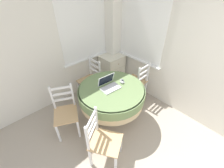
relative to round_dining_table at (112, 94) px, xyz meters
The scene contains 10 objects.
corner_room_shell 0.75m from the round_dining_table, 10.44° to the left, with size 4.23×4.91×2.55m.
round_dining_table is the anchor object (origin of this frame).
laptop 0.19m from the round_dining_table, 116.02° to the left, with size 0.35×0.28×0.22m.
computer_mouse 0.29m from the round_dining_table, ahead, with size 0.06×0.09×0.04m.
cell_phone 0.31m from the round_dining_table, ahead, with size 0.11×0.13×0.01m.
dining_chair_near_back_window 0.86m from the round_dining_table, 81.08° to the left, with size 0.44×0.40×0.90m.
dining_chair_near_right_window 0.85m from the round_dining_table, ahead, with size 0.40×0.44×0.90m.
dining_chair_camera_near 0.85m from the round_dining_table, 141.29° to the right, with size 0.55×0.57×0.90m.
dining_chair_left_flank 0.85m from the round_dining_table, 156.40° to the left, with size 0.53×0.55×0.90m.
corner_cabinet 1.27m from the round_dining_table, 46.98° to the left, with size 0.54×0.49×0.76m.
Camera 1 is at (-0.56, 0.36, 2.34)m, focal length 24.00 mm.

